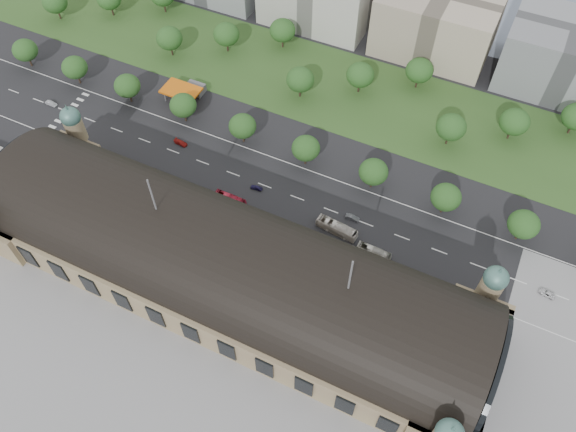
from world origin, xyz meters
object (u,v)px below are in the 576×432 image
at_px(parked_car_0, 66,142).
at_px(bus_east, 374,252).
at_px(traffic_car_1, 51,103).
at_px(traffic_car_6, 547,293).
at_px(bus_west, 230,199).
at_px(bus_mid, 337,228).
at_px(traffic_car_5, 352,218).
at_px(parked_car_2, 135,169).
at_px(petrol_station, 189,89).
at_px(parked_car_5, 209,205).
at_px(parked_car_6, 199,205).
at_px(parked_car_4, 130,178).
at_px(traffic_car_4, 256,188).
at_px(parked_car_3, 177,196).
at_px(traffic_car_3, 181,143).
at_px(parked_car_1, 100,166).

distance_m(parked_car_0, bus_east, 114.22).
relative_size(traffic_car_1, traffic_car_6, 0.96).
bearing_deg(bus_west, bus_mid, -82.61).
relative_size(traffic_car_5, parked_car_2, 0.88).
bearing_deg(bus_mid, petrol_station, 71.17).
bearing_deg(parked_car_2, parked_car_5, 46.93).
height_order(parked_car_6, bus_mid, bus_mid).
xyz_separation_m(parked_car_2, bus_east, (85.01, 3.07, 0.76)).
xyz_separation_m(parked_car_5, bus_west, (5.39, 4.64, 0.75)).
relative_size(traffic_car_5, parked_car_4, 0.92).
xyz_separation_m(traffic_car_4, parked_car_0, (-70.16, -10.59, 0.07)).
height_order(parked_car_4, parked_car_6, parked_car_4).
distance_m(parked_car_3, bus_east, 66.06).
relative_size(traffic_car_3, parked_car_6, 1.12).
bearing_deg(parked_car_5, parked_car_0, -122.86).
bearing_deg(bus_east, parked_car_5, 97.91).
relative_size(traffic_car_1, traffic_car_4, 1.14).
bearing_deg(traffic_car_5, bus_east, -132.44).
bearing_deg(bus_west, parked_car_6, 126.93).
bearing_deg(parked_car_4, traffic_car_1, -146.71).
bearing_deg(traffic_car_5, parked_car_4, 102.59).
xyz_separation_m(parked_car_4, bus_mid, (70.60, 10.14, 1.09)).
height_order(parked_car_1, parked_car_4, parked_car_4).
bearing_deg(parked_car_4, parked_car_6, 53.22).
bearing_deg(petrol_station, parked_car_0, -122.93).
distance_m(parked_car_3, parked_car_6, 8.41).
relative_size(traffic_car_5, parked_car_0, 0.99).
relative_size(parked_car_5, bus_mid, 0.41).
xyz_separation_m(traffic_car_4, parked_car_3, (-21.66, -14.59, 0.13)).
bearing_deg(parked_car_4, parked_car_0, -134.44).
relative_size(traffic_car_5, parked_car_3, 0.95).
bearing_deg(traffic_car_1, bus_mid, -92.91).
bearing_deg(bus_mid, traffic_car_4, 87.47).
relative_size(parked_car_3, bus_west, 0.43).
height_order(traffic_car_1, parked_car_0, traffic_car_1).
relative_size(petrol_station, traffic_car_4, 3.49).
bearing_deg(petrol_station, parked_car_1, -100.85).
distance_m(traffic_car_6, parked_car_0, 164.61).
relative_size(traffic_car_3, parked_car_3, 1.06).
distance_m(traffic_car_3, bus_mid, 65.06).
bearing_deg(parked_car_6, traffic_car_1, -135.06).
bearing_deg(parked_car_1, bus_west, 63.72).
bearing_deg(parked_car_1, parked_car_3, 56.51).
distance_m(petrol_station, parked_car_2, 40.46).
bearing_deg(traffic_car_1, petrol_station, -57.88).
bearing_deg(parked_car_1, parked_car_6, 56.59).
xyz_separation_m(traffic_car_5, bus_west, (-38.30, -10.84, 0.79)).
bearing_deg(parked_car_4, parked_car_3, 53.11).
bearing_deg(parked_car_0, traffic_car_1, -156.08).
xyz_separation_m(traffic_car_5, parked_car_2, (-74.19, -12.84, 0.00)).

